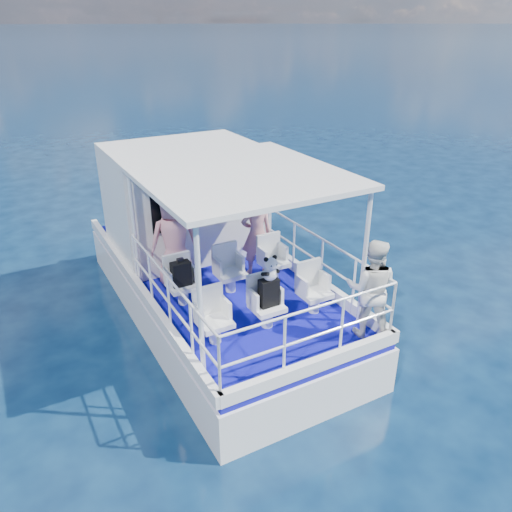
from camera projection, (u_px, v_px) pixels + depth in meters
The scene contains 20 objects.
ground at pixel (237, 338), 9.17m from camera, with size 2000.00×2000.00×0.00m, color #071934.
hull at pixel (214, 313), 9.96m from camera, with size 3.00×7.00×1.60m, color white.
deck at pixel (212, 275), 9.60m from camera, with size 2.90×6.90×0.10m, color #0B0986.
cabin at pixel (184, 199), 10.13m from camera, with size 2.85×2.00×2.20m, color white.
canopy at pixel (239, 175), 7.67m from camera, with size 3.00×3.20×0.08m, color white.
canopy_posts at pixel (241, 243), 8.12m from camera, with size 2.77×2.97×2.20m.
railings at pixel (251, 284), 8.12m from camera, with size 2.84×3.59×1.00m, color white, non-canonical shape.
seat_port_fwd at pixel (183, 293), 8.47m from camera, with size 0.48×0.46×0.38m, color white.
seat_center_fwd at pixel (230, 281), 8.86m from camera, with size 0.48×0.46×0.38m, color white.
seat_stbd_fwd at pixel (274, 270), 9.25m from camera, with size 0.48×0.46×0.38m, color white.
seat_port_aft at pixel (215, 331), 7.44m from camera, with size 0.48×0.46×0.38m, color white.
seat_center_aft at pixel (267, 316), 7.83m from camera, with size 0.48×0.46×0.38m, color white.
seat_stbd_aft at pixel (314, 301), 8.23m from camera, with size 0.48×0.46×0.38m, color white.
passenger_port_fwd at pixel (174, 239), 8.83m from camera, with size 0.65×0.47×1.75m, color #C9828C.
passenger_stbd_fwd at pixel (257, 234), 9.25m from camera, with size 0.58×0.38×1.59m, color #D68A8A.
passenger_stbd_aft at pixel (371, 289), 7.40m from camera, with size 0.76×0.59×1.57m, color white.
backpack_port at pixel (181, 274), 8.26m from camera, with size 0.32×0.18×0.42m, color black.
backpack_center at pixel (269, 293), 7.65m from camera, with size 0.30×0.17×0.45m, color black.
compact_camera at pixel (180, 260), 8.17m from camera, with size 0.11×0.07×0.07m, color black.
panda at pixel (270, 268), 7.47m from camera, with size 0.25×0.21×0.39m, color silver, non-canonical shape.
Camera 1 is at (-3.38, -6.86, 5.28)m, focal length 35.00 mm.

